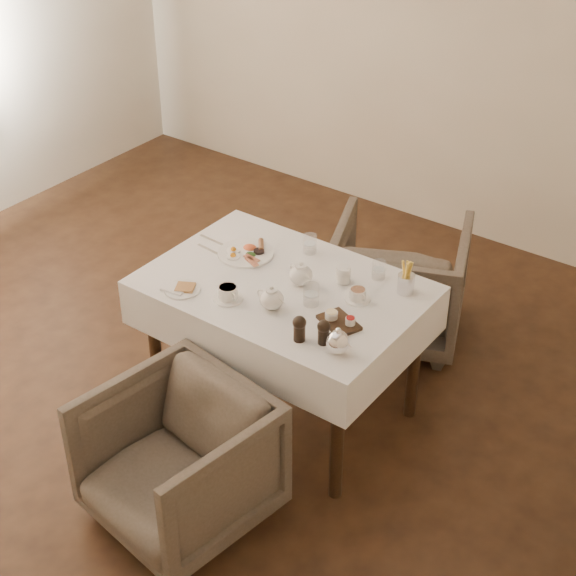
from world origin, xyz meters
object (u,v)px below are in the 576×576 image
at_px(table, 284,305).
at_px(breakfast_plate, 247,252).
at_px(armchair_near, 178,461).
at_px(teapot_centre, 301,273).
at_px(armchair_far, 398,281).

bearing_deg(table, breakfast_plate, 159.62).
bearing_deg(armchair_near, teapot_centre, 98.24).
relative_size(breakfast_plate, teapot_centre, 1.84).
distance_m(table, armchair_far, 0.98).
xyz_separation_m(breakfast_plate, teapot_centre, (0.37, -0.07, 0.05)).
relative_size(table, breakfast_plate, 4.61).
distance_m(armchair_near, breakfast_plate, 1.11).
bearing_deg(armchair_near, armchair_far, 96.86).
bearing_deg(teapot_centre, table, -125.74).
distance_m(table, armchair_near, 0.90).
relative_size(armchair_far, breakfast_plate, 2.65).
relative_size(armchair_far, teapot_centre, 4.88).
xyz_separation_m(armchair_near, armchair_far, (0.05, 1.76, 0.02)).
bearing_deg(armchair_near, table, 102.61).
bearing_deg(armchair_far, teapot_centre, 65.19).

